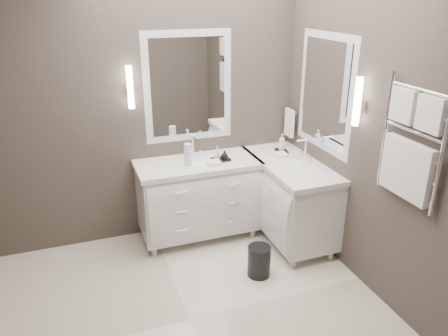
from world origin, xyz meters
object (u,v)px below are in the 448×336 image
object	(u,v)px
vanity_right	(289,195)
waste_bin	(259,261)
vanity_back	(198,195)
towel_ladder	(410,149)

from	to	relation	value
vanity_right	waste_bin	bearing A→B (deg)	-136.62
vanity_right	vanity_back	bearing A→B (deg)	159.62
vanity_right	towel_ladder	world-z (taller)	towel_ladder
vanity_back	towel_ladder	world-z (taller)	towel_ladder
towel_ladder	waste_bin	size ratio (longest dim) A/B	3.06
vanity_back	towel_ladder	bearing A→B (deg)	-55.90
vanity_right	towel_ladder	xyz separation A→B (m)	(0.23, -1.30, 0.91)
vanity_back	waste_bin	size ratio (longest dim) A/B	4.21
vanity_back	waste_bin	xyz separation A→B (m)	(0.31, -0.86, -0.34)
vanity_back	vanity_right	xyz separation A→B (m)	(0.88, -0.33, 0.00)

